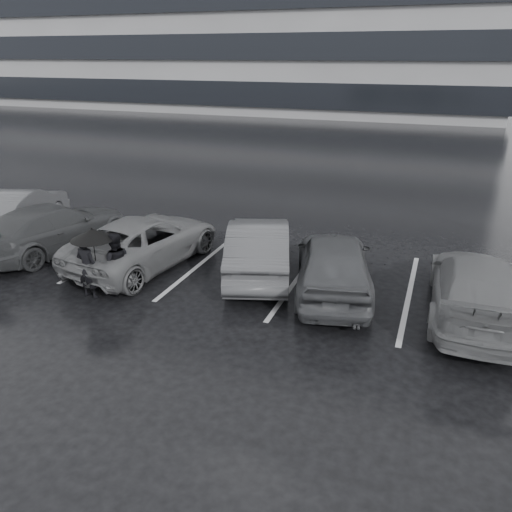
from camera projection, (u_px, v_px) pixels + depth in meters
The scene contains 11 objects.
ground at pixel (240, 318), 11.03m from camera, with size 160.00×160.00×0.00m, color black.
car_main at pixel (334, 263), 12.00m from camera, with size 1.75×4.36×1.49m, color black.
car_west_a at pixel (259, 247), 13.08m from camera, with size 1.54×4.41×1.45m, color #2C2C2F.
car_west_b at pixel (145, 241), 13.67m from camera, with size 2.22×4.82×1.34m, color #474749.
car_west_c at pixel (54, 228), 14.63m from camera, with size 1.93×4.75×1.38m, color black.
car_west_d at pixel (17, 212), 15.90m from camera, with size 1.59×4.56×1.50m, color #2C2C2F.
car_east at pixel (477, 287), 10.89m from camera, with size 1.92×4.72×1.37m, color #474749.
pedestrian_left at pixel (87, 267), 11.71m from camera, with size 0.56×0.37×1.54m, color black.
pedestrian_right at pixel (116, 264), 11.85m from camera, with size 0.76×0.59×1.57m, color black.
umbrella at pixel (92, 234), 11.49m from camera, with size 1.01×1.01×1.72m.
stall_stripes at pixel (248, 270), 13.45m from camera, with size 19.72×5.00×0.00m.
Camera 1 is at (3.76, -8.95, 5.42)m, focal length 35.00 mm.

